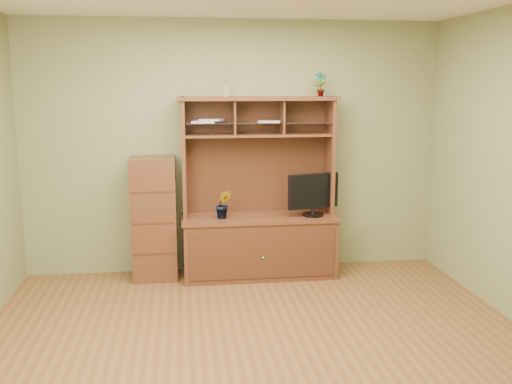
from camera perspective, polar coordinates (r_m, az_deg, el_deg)
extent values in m
cube|color=brown|center=(4.63, 0.35, -15.33)|extent=(4.50, 4.00, 0.02)
cube|color=olive|center=(6.20, -2.18, 4.47)|extent=(4.50, 0.02, 2.70)
cube|color=olive|center=(2.29, 7.32, -6.51)|extent=(4.50, 0.02, 2.70)
cube|color=#472514|center=(6.13, 0.31, -5.52)|extent=(1.60, 0.55, 0.62)
cube|color=#3C1C10|center=(5.86, 0.69, -6.29)|extent=(1.50, 0.01, 0.50)
sphere|color=silver|center=(5.86, 0.71, -6.62)|extent=(0.02, 0.02, 0.02)
cube|color=#472514|center=(6.05, 0.31, -2.57)|extent=(1.64, 0.59, 0.03)
cube|color=#472514|center=(5.98, -7.25, 3.43)|extent=(0.04, 0.35, 1.25)
cube|color=#472514|center=(6.18, 7.39, 3.67)|extent=(0.04, 0.35, 1.25)
cube|color=#3C1C10|center=(6.19, -0.01, 3.77)|extent=(1.52, 0.02, 1.25)
cube|color=#472514|center=(5.98, 0.20, 9.34)|extent=(1.66, 0.40, 0.04)
cube|color=#472514|center=(6.01, 0.19, 5.71)|extent=(1.52, 0.32, 0.02)
cube|color=#472514|center=(5.96, -2.24, 7.46)|extent=(0.02, 0.31, 0.35)
cube|color=#472514|center=(6.03, 2.60, 7.50)|extent=(0.02, 0.31, 0.35)
cube|color=silver|center=(5.99, 0.21, 6.94)|extent=(1.50, 0.27, 0.01)
cylinder|color=black|center=(6.08, 5.71, -2.28)|extent=(0.22, 0.22, 0.02)
cylinder|color=black|center=(6.07, 5.72, -1.86)|extent=(0.04, 0.04, 0.07)
cube|color=black|center=(6.03, 5.76, 0.10)|extent=(0.56, 0.19, 0.37)
imported|color=#356021|center=(5.91, -3.29, -1.25)|extent=(0.19, 0.16, 0.30)
imported|color=#3E6B25|center=(6.11, 6.45, 10.70)|extent=(0.15, 0.11, 0.26)
cylinder|color=silver|center=(5.95, -3.08, 10.03)|extent=(0.06, 0.06, 0.11)
cylinder|color=olive|center=(5.95, -3.10, 11.49)|extent=(0.04, 0.04, 0.20)
cube|color=#ACACB1|center=(5.95, -5.17, 7.01)|extent=(0.28, 0.24, 0.02)
cube|color=#ACACB1|center=(5.95, -4.49, 7.21)|extent=(0.27, 0.24, 0.02)
cube|color=#ACACB1|center=(6.01, 1.43, 7.08)|extent=(0.28, 0.24, 0.02)
cube|color=#472514|center=(6.06, -10.14, -2.61)|extent=(0.46, 0.41, 1.29)
cube|color=#3C1C10|center=(5.94, -10.12, -6.10)|extent=(0.42, 0.01, 0.02)
cube|color=#3C1C10|center=(5.86, -10.23, -3.08)|extent=(0.42, 0.01, 0.01)
cube|color=#3C1C10|center=(5.79, -10.33, 0.01)|extent=(0.42, 0.01, 0.01)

